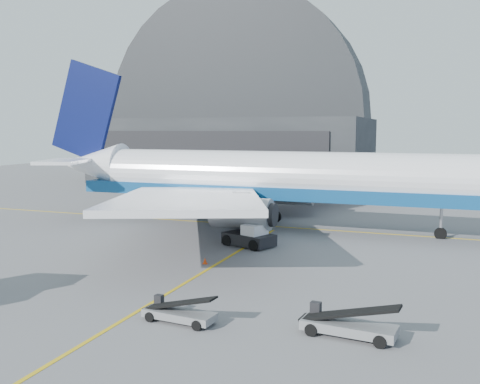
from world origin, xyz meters
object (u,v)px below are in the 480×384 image
at_px(airliner, 260,178).
at_px(belt_loader_b, 348,325).
at_px(pushback_tug, 250,237).
at_px(belt_loader_a, 179,313).

height_order(airliner, belt_loader_b, airliner).
xyz_separation_m(airliner, pushback_tug, (2.18, -9.10, -4.29)).
xyz_separation_m(pushback_tug, belt_loader_a, (2.61, -18.50, -0.27)).
bearing_deg(pushback_tug, belt_loader_b, -36.24).
relative_size(airliner, belt_loader_a, 12.25).
distance_m(pushback_tug, belt_loader_a, 18.69).
xyz_separation_m(airliner, belt_loader_b, (13.34, -26.48, -4.48)).
relative_size(airliner, belt_loader_b, 10.49).
bearing_deg(belt_loader_a, pushback_tug, 103.22).
relative_size(belt_loader_a, belt_loader_b, 0.86).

